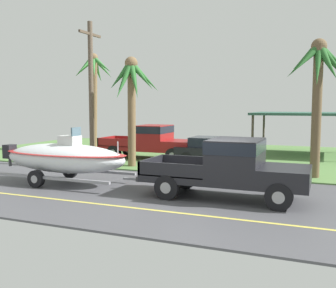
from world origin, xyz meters
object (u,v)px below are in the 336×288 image
utility_pole (91,92)px  palm_tree_far_left (318,75)px  palm_tree_near_left (93,79)px  pickup_truck_towing (235,166)px  palm_tree_near_right (131,87)px  carport_awning (313,115)px  parked_pickup_background (153,141)px  boat_on_trailer (64,158)px  parked_sedan_near (218,151)px

utility_pole → palm_tree_far_left: bearing=1.7°
palm_tree_near_left → pickup_truck_towing: bearing=-39.9°
pickup_truck_towing → palm_tree_near_left: (-11.54, 9.65, 3.70)m
palm_tree_near_right → utility_pole: bearing=-169.6°
carport_awning → utility_pole: utility_pole is taller
parked_pickup_background → palm_tree_far_left: bearing=-18.2°
pickup_truck_towing → palm_tree_near_left: 15.49m
boat_on_trailer → parked_sedan_near: boat_on_trailer is taller
parked_sedan_near → carport_awning: (4.35, 5.40, 1.80)m
pickup_truck_towing → boat_on_trailer: 6.65m
parked_sedan_near → palm_tree_near_left: 10.27m
boat_on_trailer → parked_pickup_background: boat_on_trailer is taller
parked_sedan_near → palm_tree_near_right: 5.50m
utility_pole → palm_tree_near_right: bearing=10.4°
parked_sedan_near → palm_tree_near_right: (-3.69, -2.51, 3.22)m
pickup_truck_towing → boat_on_trailer: size_ratio=0.86×
parked_sedan_near → palm_tree_far_left: (4.76, -2.58, 3.55)m
boat_on_trailer → palm_tree_far_left: size_ratio=1.13×
parked_pickup_background → utility_pole: utility_pole is taller
parked_sedan_near → palm_tree_far_left: bearing=-28.5°
boat_on_trailer → utility_pole: 5.28m
boat_on_trailer → palm_tree_near_right: bearing=83.7°
boat_on_trailer → carport_awning: size_ratio=0.93×
pickup_truck_towing → parked_pickup_background: bearing=130.1°
boat_on_trailer → palm_tree_far_left: 10.56m
boat_on_trailer → utility_pole: size_ratio=0.90×
pickup_truck_towing → parked_sedan_near: size_ratio=1.28×
parked_pickup_background → carport_awning: size_ratio=0.82×
carport_awning → palm_tree_far_left: bearing=-87.1°
palm_tree_near_left → utility_pole: bearing=-58.0°
carport_awning → palm_tree_near_left: 13.95m
parked_pickup_background → palm_tree_near_left: size_ratio=0.88×
pickup_truck_towing → palm_tree_far_left: palm_tree_far_left is taller
carport_awning → parked_pickup_background: bearing=-147.4°
palm_tree_near_right → boat_on_trailer: bearing=-96.3°
parked_pickup_background → parked_sedan_near: 3.79m
pickup_truck_towing → carport_awning: 12.79m
pickup_truck_towing → palm_tree_far_left: (2.31, 4.58, 3.15)m
boat_on_trailer → parked_sedan_near: bearing=59.6°
palm_tree_near_left → boat_on_trailer: bearing=-63.1°
palm_tree_near_right → parked_sedan_near: bearing=34.3°
pickup_truck_towing → palm_tree_far_left: 6.02m
pickup_truck_towing → palm_tree_near_right: bearing=142.9°
palm_tree_near_left → carport_awning: bearing=12.2°
pickup_truck_towing → palm_tree_near_left: bearing=140.1°
palm_tree_far_left → utility_pole: 10.51m
carport_awning → palm_tree_near_right: palm_tree_near_right is taller
pickup_truck_towing → parked_sedan_near: pickup_truck_towing is taller
carport_awning → utility_pole: bearing=-140.6°
pickup_truck_towing → palm_tree_far_left: bearing=63.3°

